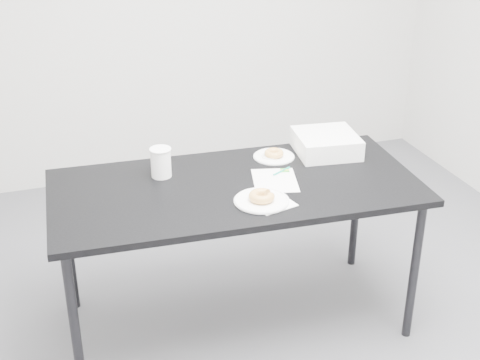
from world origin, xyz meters
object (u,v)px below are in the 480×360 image
object	(u,v)px
plate_near	(262,201)
bakery_box	(326,143)
pen	(282,171)
donut_near	(262,196)
plate_far	(274,157)
coffee_cup	(161,162)
table	(236,196)
scorecard	(275,180)
donut_far	(274,153)

from	to	relation	value
plate_near	bakery_box	xyz separation A→B (m)	(0.50, 0.41, 0.04)
pen	plate_near	size ratio (longest dim) A/B	0.49
plate_near	donut_near	distance (m)	0.02
plate_far	coffee_cup	world-z (taller)	coffee_cup
bakery_box	donut_near	bearing A→B (deg)	-133.64
pen	bakery_box	world-z (taller)	bakery_box
table	plate_near	xyz separation A→B (m)	(0.06, -0.20, 0.07)
plate_near	plate_far	xyz separation A→B (m)	(0.23, 0.44, -0.00)
coffee_cup	bakery_box	distance (m)	0.87
pen	coffee_cup	size ratio (longest dim) A/B	0.83
scorecard	bakery_box	size ratio (longest dim) A/B	0.85
table	plate_far	bearing A→B (deg)	43.11
scorecard	bakery_box	world-z (taller)	bakery_box
pen	donut_near	world-z (taller)	donut_near
table	bakery_box	distance (m)	0.61
pen	plate_near	bearing A→B (deg)	-156.09
bakery_box	scorecard	bearing A→B (deg)	-141.26
scorecard	donut_far	bearing A→B (deg)	84.11
donut_near	plate_near	bearing A→B (deg)	0.00
scorecard	plate_near	world-z (taller)	plate_near
pen	plate_far	distance (m)	0.18
donut_far	table	bearing A→B (deg)	-139.97
scorecard	pen	distance (m)	0.10
scorecard	plate_near	size ratio (longest dim) A/B	1.05
pen	table	bearing A→B (deg)	163.88
pen	coffee_cup	bearing A→B (deg)	137.12
plate_far	bakery_box	world-z (taller)	bakery_box
scorecard	donut_far	size ratio (longest dim) A/B	2.63
scorecard	pen	xyz separation A→B (m)	(0.06, 0.08, 0.01)
table	plate_far	distance (m)	0.38
table	plate_far	size ratio (longest dim) A/B	8.38
donut_near	bakery_box	size ratio (longest dim) A/B	0.38
plate_far	donut_near	bearing A→B (deg)	-117.23
scorecard	plate_far	bearing A→B (deg)	84.11
table	donut_far	bearing A→B (deg)	43.11
plate_far	coffee_cup	distance (m)	0.60
pen	plate_far	xyz separation A→B (m)	(0.03, 0.18, -0.00)
plate_near	donut_near	xyz separation A→B (m)	(0.00, 0.00, 0.02)
pen	donut_far	xyz separation A→B (m)	(0.03, 0.18, 0.02)
coffee_cup	bakery_box	xyz separation A→B (m)	(0.87, 0.01, -0.02)
donut_near	bakery_box	bearing A→B (deg)	39.44
plate_near	bakery_box	distance (m)	0.65
scorecard	bakery_box	bearing A→B (deg)	45.87
scorecard	table	bearing A→B (deg)	-171.58
table	scorecard	bearing A→B (deg)	-2.56
table	bakery_box	xyz separation A→B (m)	(0.56, 0.21, 0.11)
scorecard	donut_far	distance (m)	0.27
donut_near	plate_far	size ratio (longest dim) A/B	0.56
plate_near	bakery_box	size ratio (longest dim) A/B	0.81
donut_near	plate_far	bearing A→B (deg)	62.77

